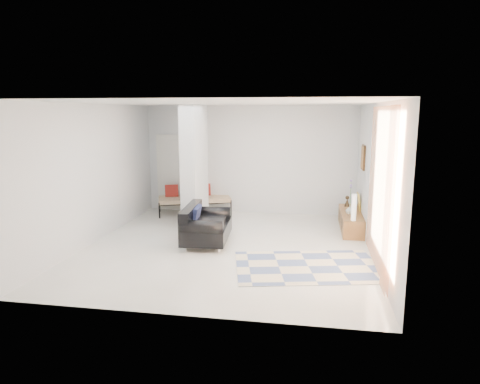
# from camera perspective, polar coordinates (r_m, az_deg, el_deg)

# --- Properties ---
(floor) EXTENTS (6.00, 6.00, 0.00)m
(floor) POSITION_cam_1_polar(r_m,az_deg,el_deg) (8.59, -1.66, -7.23)
(floor) COLOR beige
(floor) RESTS_ON ground
(ceiling) EXTENTS (6.00, 6.00, 0.00)m
(ceiling) POSITION_cam_1_polar(r_m,az_deg,el_deg) (8.18, -1.77, 11.79)
(ceiling) COLOR white
(ceiling) RESTS_ON wall_back
(wall_back) EXTENTS (6.00, 0.00, 6.00)m
(wall_back) POSITION_cam_1_polar(r_m,az_deg,el_deg) (11.20, 1.31, 4.30)
(wall_back) COLOR silver
(wall_back) RESTS_ON ground
(wall_front) EXTENTS (6.00, 0.00, 6.00)m
(wall_front) POSITION_cam_1_polar(r_m,az_deg,el_deg) (5.41, -7.96, -2.66)
(wall_front) COLOR silver
(wall_front) RESTS_ON ground
(wall_left) EXTENTS (0.00, 6.00, 6.00)m
(wall_left) POSITION_cam_1_polar(r_m,az_deg,el_deg) (9.21, -18.75, 2.36)
(wall_left) COLOR silver
(wall_left) RESTS_ON ground
(wall_right) EXTENTS (0.00, 6.00, 6.00)m
(wall_right) POSITION_cam_1_polar(r_m,az_deg,el_deg) (8.19, 17.51, 1.47)
(wall_right) COLOR silver
(wall_right) RESTS_ON ground
(partition_column) EXTENTS (0.35, 1.20, 2.80)m
(partition_column) POSITION_cam_1_polar(r_m,az_deg,el_deg) (10.07, -6.08, 3.53)
(partition_column) COLOR silver
(partition_column) RESTS_ON floor
(hallway_door) EXTENTS (0.85, 0.06, 2.04)m
(hallway_door) POSITION_cam_1_polar(r_m,az_deg,el_deg) (11.70, -8.97, 2.57)
(hallway_door) COLOR silver
(hallway_door) RESTS_ON floor
(curtain) EXTENTS (0.00, 2.55, 2.55)m
(curtain) POSITION_cam_1_polar(r_m,az_deg,el_deg) (7.05, 18.12, 0.43)
(curtain) COLOR #FF8643
(curtain) RESTS_ON wall_right
(wall_art) EXTENTS (0.04, 0.45, 0.55)m
(wall_art) POSITION_cam_1_polar(r_m,az_deg,el_deg) (9.83, 16.10, 4.47)
(wall_art) COLOR #39230F
(wall_art) RESTS_ON wall_right
(media_console) EXTENTS (0.45, 1.79, 0.80)m
(media_console) POSITION_cam_1_polar(r_m,az_deg,el_deg) (10.06, 14.55, -3.69)
(media_console) COLOR brown
(media_console) RESTS_ON floor
(loveseat) EXTENTS (0.96, 1.53, 0.76)m
(loveseat) POSITION_cam_1_polar(r_m,az_deg,el_deg) (8.76, -4.81, -4.45)
(loveseat) COLOR silver
(loveseat) RESTS_ON floor
(daybed) EXTENTS (2.00, 1.36, 0.77)m
(daybed) POSITION_cam_1_polar(r_m,az_deg,el_deg) (11.28, -6.22, -0.79)
(daybed) COLOR black
(daybed) RESTS_ON floor
(area_rug) EXTENTS (2.76, 2.13, 0.01)m
(area_rug) POSITION_cam_1_polar(r_m,az_deg,el_deg) (7.59, 9.08, -9.77)
(area_rug) COLOR beige
(area_rug) RESTS_ON floor
(cylinder_lamp) EXTENTS (0.10, 0.10, 0.55)m
(cylinder_lamp) POSITION_cam_1_polar(r_m,az_deg,el_deg) (9.22, 14.94, -2.00)
(cylinder_lamp) COLOR white
(cylinder_lamp) RESTS_ON media_console
(bronze_figurine) EXTENTS (0.13, 0.13, 0.26)m
(bronze_figurine) POSITION_cam_1_polar(r_m,az_deg,el_deg) (10.57, 14.10, -1.19)
(bronze_figurine) COLOR #332516
(bronze_figurine) RESTS_ON media_console
(vase) EXTENTS (0.18, 0.18, 0.19)m
(vase) POSITION_cam_1_polar(r_m,az_deg,el_deg) (9.81, 14.42, -2.31)
(vase) COLOR silver
(vase) RESTS_ON media_console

